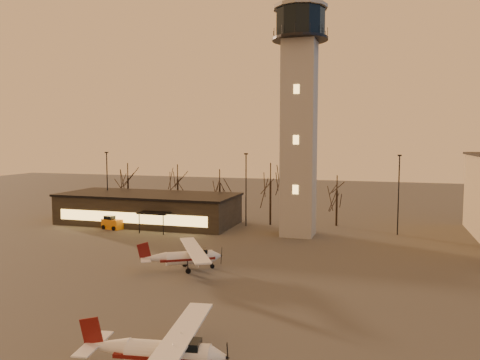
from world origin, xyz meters
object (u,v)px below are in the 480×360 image
object	(u,v)px
control_tower	(299,104)
cessna_front	(171,357)
terminal	(148,208)
cessna_rear	(191,260)
service_cart	(112,224)

from	to	relation	value
control_tower	cessna_front	distance (m)	39.77
terminal	cessna_front	distance (m)	44.50
control_tower	cessna_rear	distance (m)	24.91
control_tower	cessna_rear	world-z (taller)	control_tower
terminal	cessna_rear	xyz separation A→B (m)	(15.25, -20.40, -1.18)
cessna_rear	cessna_front	bearing A→B (deg)	-101.21
terminal	service_cart	size ratio (longest dim) A/B	8.21
cessna_front	service_cart	size ratio (longest dim) A/B	3.41
terminal	cessna_rear	distance (m)	25.50
cessna_front	cessna_rear	distance (m)	19.48
terminal	cessna_rear	bearing A→B (deg)	-53.21
service_cart	control_tower	bearing A→B (deg)	20.33
cessna_rear	service_cart	distance (m)	23.47
terminal	service_cart	bearing A→B (deg)	-116.86
control_tower	cessna_front	world-z (taller)	control_tower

